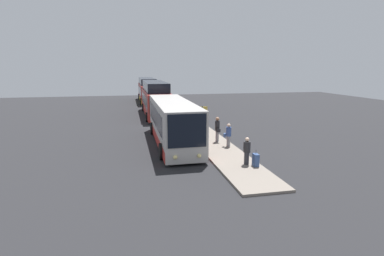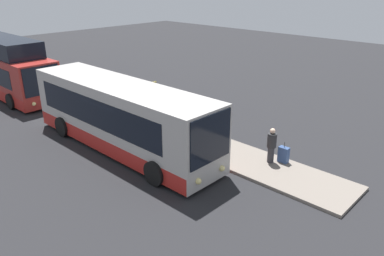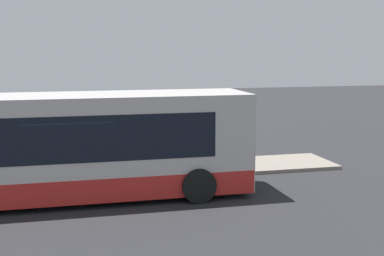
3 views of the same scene
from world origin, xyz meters
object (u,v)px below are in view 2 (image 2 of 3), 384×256
bus_lead (120,117)px  sign_post (151,99)px  passenger_with_bags (180,112)px  bus_second (2,68)px  passenger_boarding (272,144)px  suitcase (284,155)px  passenger_waiting (206,120)px

bus_lead → sign_post: (-0.62, 2.41, 0.16)m
sign_post → bus_lead: bearing=-75.5°
passenger_with_bags → bus_second: bearing=-78.5°
bus_second → passenger_boarding: bus_second is taller
bus_lead → sign_post: 2.49m
bus_lead → suitcase: size_ratio=11.82×
bus_lead → suitcase: bearing=29.5°
passenger_with_bags → suitcase: 5.93m
bus_second → passenger_boarding: size_ratio=7.58×
bus_lead → suitcase: (6.55, 3.71, -1.09)m
passenger_waiting → passenger_with_bags: passenger_with_bags is taller
suitcase → sign_post: size_ratio=0.37×
sign_post → passenger_with_bags: bearing=32.6°
passenger_boarding → passenger_with_bags: size_ratio=0.85×
bus_lead → passenger_waiting: (2.16, 3.59, -0.57)m
bus_second → passenger_waiting: bus_second is taller
bus_second → passenger_waiting: size_ratio=7.36×
bus_lead → passenger_waiting: 4.23m
bus_second → passenger_boarding: (19.88, 3.33, -0.76)m
passenger_boarding → suitcase: passenger_boarding is taller
bus_lead → passenger_boarding: 7.02m
passenger_waiting → passenger_with_bags: 1.53m
bus_lead → bus_second: bearing=180.0°
bus_second → passenger_with_bags: bus_second is taller
passenger_boarding → suitcase: (0.41, 0.38, -0.49)m
bus_second → suitcase: 20.67m
bus_lead → passenger_waiting: size_ratio=6.86×
passenger_with_bags → sign_post: size_ratio=0.73×
bus_second → sign_post: size_ratio=4.70×
sign_post → passenger_waiting: bearing=23.0°
bus_lead → bus_second: bus_second is taller
passenger_with_bags → suitcase: passenger_with_bags is taller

